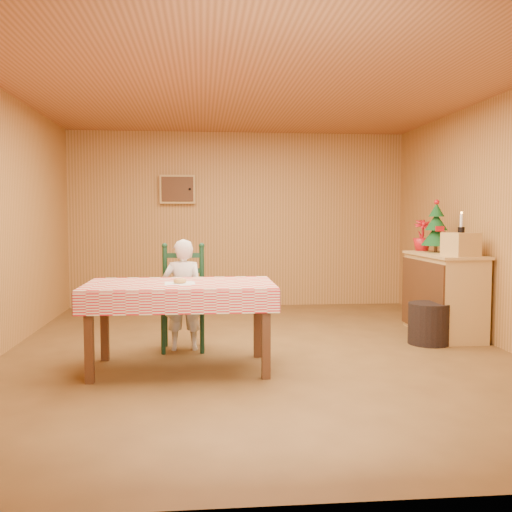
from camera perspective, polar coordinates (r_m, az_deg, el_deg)
The scene contains 13 objects.
ground at distance 5.75m, azimuth 0.19°, elevation -9.63°, with size 6.00×6.00×0.00m, color brown.
cabin_walls at distance 6.13m, azimuth -0.32°, elevation 8.41°, with size 5.10×6.05×2.65m.
dining_table at distance 5.07m, azimuth -7.59°, elevation -3.60°, with size 1.66×0.96×0.77m.
ladder_chair at distance 5.87m, azimuth -7.28°, elevation -4.36°, with size 0.44×0.40×1.08m.
seated_child at distance 5.81m, azimuth -7.31°, elevation -3.87°, with size 0.41×0.27×1.12m, color silver.
napkin at distance 5.01m, azimuth -7.62°, elevation -2.72°, with size 0.26×0.26×0.00m, color white.
donut at distance 5.01m, azimuth -7.62°, elevation -2.48°, with size 0.11×0.11×0.04m, color gold.
shelf_unit at distance 6.86m, azimuth 18.19°, elevation -3.64°, with size 0.54×1.24×0.93m.
crate at distance 6.45m, azimuth 19.80°, elevation 1.10°, with size 0.30×0.30×0.25m, color tan.
christmas_tree at distance 7.03m, azimuth 17.57°, elevation 2.64°, with size 0.34×0.34×0.62m.
flower_arrangement at distance 7.30m, azimuth 16.28°, elevation 2.01°, with size 0.21×0.21×0.38m, color #B41017.
candle_set at distance 6.44m, azimuth 19.84°, elevation 2.79°, with size 0.07×0.07×0.22m.
storage_bin at distance 6.35m, azimuth 16.92°, elevation -6.48°, with size 0.44×0.44×0.44m, color black.
Camera 1 is at (-0.55, -5.56, 1.35)m, focal length 40.00 mm.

